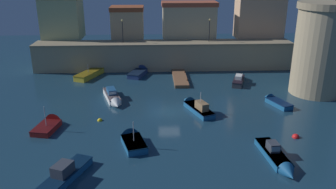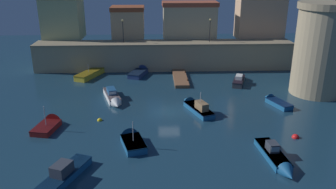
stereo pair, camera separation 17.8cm
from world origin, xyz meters
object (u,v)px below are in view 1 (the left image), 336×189
Objects in this scene: quay_lamp_1 at (210,27)px; moored_boat_4 at (132,140)px; moored_boat_2 at (275,101)px; moored_boat_9 at (140,72)px; moored_boat_7 at (93,72)px; moored_boat_10 at (56,182)px; moored_boat_6 at (278,159)px; fortress_tower at (321,49)px; mooring_buoy_1 at (296,137)px; mooring_buoy_0 at (100,121)px; quay_lamp_0 at (122,27)px; moored_boat_3 at (195,106)px; moored_boat_5 at (50,124)px; moored_boat_1 at (113,98)px; moored_boat_0 at (239,79)px.

quay_lamp_1 is 0.79× the size of moored_boat_4.
moored_boat_9 is at bearing 31.62° from moored_boat_2.
moored_boat_7 is 29.23m from moored_boat_10.
moored_boat_10 reaches higher than moored_boat_6.
fortress_tower is 16.23× the size of mooring_buoy_1.
fortress_tower reaches higher than mooring_buoy_0.
fortress_tower is 28.90m from quay_lamp_0.
fortress_tower reaches higher than moored_boat_4.
quay_lamp_1 is 6.75× the size of mooring_buoy_0.
moored_boat_4 is at bearing 117.68° from moored_boat_3.
moored_boat_4 is 9.60m from moored_boat_5.
moored_boat_6 is (21.36, -8.00, 0.06)m from moored_boat_5.
moored_boat_7 is at bearing -145.58° from quay_lamp_0.
moored_boat_4 is (2.57, -25.55, -6.43)m from quay_lamp_0.
mooring_buoy_0 is (-3.84, -17.10, -0.38)m from moored_boat_9.
moored_boat_3 is 20.17m from moored_boat_7.
moored_boat_7 is 10.07× the size of mooring_buoy_1.
quay_lamp_0 reaches higher than moored_boat_10.
moored_boat_7 is (-7.10, 22.45, 0.09)m from moored_boat_4.
moored_boat_2 is at bearing -151.21° from fortress_tower.
moored_boat_1 is 11.98× the size of mooring_buoy_0.
moored_boat_0 is 31.57m from moored_boat_10.
moored_boat_1 is at bearing 130.40° from moored_boat_0.
mooring_buoy_0 is (-1.21, -20.19, -6.79)m from quay_lamp_0.
moored_boat_0 is at bearing 34.16° from mooring_buoy_0.
quay_lamp_1 is (-12.25, 12.57, 0.89)m from fortress_tower.
moored_boat_4 is (-14.50, -17.77, -0.13)m from moored_boat_0.
moored_boat_2 is at bearing -95.04° from moored_boat_7.
moored_boat_6 is at bearing -165.23° from moored_boat_0.
moored_boat_6 is (15.19, -29.57, -6.42)m from quay_lamp_0.
moored_boat_10 is (-5.45, -29.19, 0.06)m from moored_boat_9.
moored_boat_10 is at bearing -117.19° from quay_lamp_1.
quay_lamp_1 reaches higher than moored_boat_4.
quay_lamp_1 reaches higher than moored_boat_2.
moored_boat_4 reaches higher than moored_boat_3.
moored_boat_6 reaches higher than moored_boat_9.
moored_boat_6 is at bearing -122.46° from fortress_tower.
moored_boat_1 is at bearing -27.64° from moored_boat_5.
moored_boat_1 is at bearing 51.06° from moored_boat_3.
moored_boat_6 is 12.25× the size of mooring_buoy_0.
mooring_buoy_0 is at bearing 166.21° from mooring_buoy_1.
quay_lamp_1 reaches higher than moored_boat_9.
quay_lamp_1 is 0.79× the size of moored_boat_2.
quay_lamp_0 is 20.96m from moored_boat_3.
moored_boat_0 is at bearing -4.47° from moored_boat_2.
moored_boat_7 is at bearing 109.49° from moored_boat_9.
moored_boat_1 is 8.94× the size of mooring_buoy_1.
moored_boat_9 is at bearing 91.74° from moored_boat_0.
moored_boat_9 is at bearing -159.30° from moored_boat_6.
moored_boat_3 is at bearing 13.85° from mooring_buoy_0.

